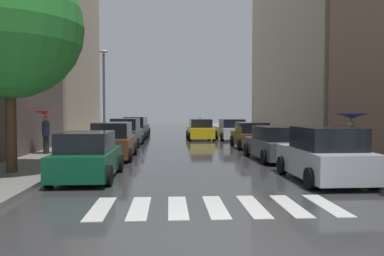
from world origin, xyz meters
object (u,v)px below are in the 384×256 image
at_px(parked_car_right_third, 251,136).
at_px(parked_car_left_nearest, 87,157).
at_px(pedestrian_foreground, 46,121).
at_px(lamp_post_left, 104,88).
at_px(taxi_midroad, 200,130).
at_px(parked_car_left_fourth, 135,129).
at_px(parked_car_right_second, 276,144).
at_px(street_tree_left, 9,26).
at_px(parked_car_left_fifth, 138,127).
at_px(parked_car_right_fourth, 231,130).
at_px(parked_car_left_second, 113,142).
at_px(parked_car_right_nearest, 325,156).
at_px(parked_car_left_third, 126,133).
at_px(pedestrian_far_side, 351,126).

bearing_deg(parked_car_right_third, parked_car_left_nearest, 144.38).
distance_m(pedestrian_foreground, lamp_post_left, 7.80).
distance_m(taxi_midroad, lamp_post_left, 8.47).
relative_size(parked_car_left_fourth, lamp_post_left, 0.66).
bearing_deg(parked_car_right_second, street_tree_left, 108.15).
relative_size(taxi_midroad, street_tree_left, 0.61).
bearing_deg(taxi_midroad, parked_car_right_second, -169.67).
distance_m(parked_car_right_second, taxi_midroad, 13.20).
bearing_deg(parked_car_left_fifth, pedestrian_foreground, 171.50).
relative_size(parked_car_right_third, parked_car_right_fourth, 1.10).
height_order(parked_car_right_second, parked_car_right_third, parked_car_right_third).
bearing_deg(parked_car_left_nearest, parked_car_left_second, -0.61).
height_order(parked_car_left_nearest, parked_car_left_fifth, parked_car_left_fifth).
xyz_separation_m(street_tree_left, lamp_post_left, (1.03, 13.06, -1.38)).
bearing_deg(lamp_post_left, parked_car_right_nearest, -56.89).
xyz_separation_m(parked_car_left_third, street_tree_left, (-2.71, -11.24, 4.37)).
xyz_separation_m(parked_car_right_fourth, taxi_midroad, (-2.42, 0.56, 0.00)).
bearing_deg(parked_car_right_third, parked_car_right_nearest, -179.19).
xyz_separation_m(parked_car_left_second, pedestrian_far_side, (9.47, -4.48, 0.89)).
bearing_deg(parked_car_right_fourth, street_tree_left, 145.68).
bearing_deg(parked_car_left_nearest, street_tree_left, 76.23).
bearing_deg(pedestrian_foreground, parked_car_right_fourth, -111.07).
distance_m(parked_car_left_fourth, street_tree_left, 18.00).
bearing_deg(parked_car_right_third, parked_car_right_fourth, 2.58).
distance_m(parked_car_left_fifth, parked_car_right_nearest, 25.33).
height_order(taxi_midroad, lamp_post_left, lamp_post_left).
relative_size(pedestrian_foreground, street_tree_left, 0.28).
distance_m(parked_car_left_second, parked_car_left_fourth, 12.47).
bearing_deg(pedestrian_foreground, parked_car_right_nearest, 172.11).
height_order(parked_car_right_fourth, street_tree_left, street_tree_left).
distance_m(parked_car_left_nearest, parked_car_right_nearest, 7.83).
bearing_deg(pedestrian_foreground, parked_car_left_nearest, 142.81).
relative_size(parked_car_left_second, parked_car_left_fourth, 1.03).
relative_size(parked_car_right_nearest, parked_car_right_second, 0.87).
bearing_deg(parked_car_left_fifth, parked_car_left_third, -177.08).
distance_m(parked_car_right_second, lamp_post_left, 13.50).
distance_m(parked_car_left_second, lamp_post_left, 9.00).
bearing_deg(parked_car_right_third, lamp_post_left, 72.38).
bearing_deg(parked_car_left_fourth, pedestrian_foreground, 164.34).
height_order(parked_car_left_third, pedestrian_foreground, pedestrian_foreground).
relative_size(parked_car_left_third, parked_car_right_nearest, 1.02).
distance_m(parked_car_left_fifth, taxi_midroad, 7.83).
bearing_deg(parked_car_right_fourth, lamp_post_left, 107.24).
relative_size(parked_car_left_second, parked_car_right_third, 0.93).
relative_size(parked_car_right_third, lamp_post_left, 0.72).
relative_size(parked_car_left_nearest, parked_car_right_nearest, 0.99).
xyz_separation_m(parked_car_left_second, parked_car_right_second, (7.64, -0.88, -0.07)).
distance_m(parked_car_left_third, pedestrian_far_side, 14.57).
bearing_deg(parked_car_left_second, lamp_post_left, 11.90).
bearing_deg(parked_car_right_third, taxi_midroad, 21.38).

